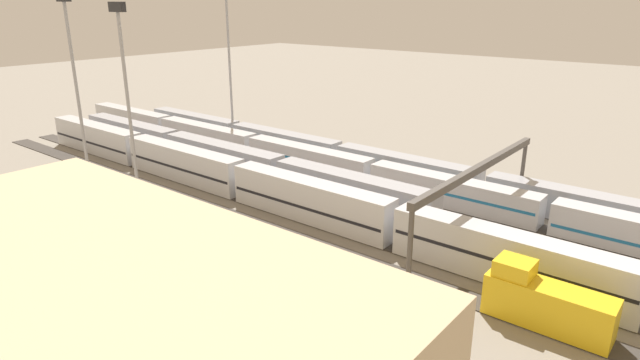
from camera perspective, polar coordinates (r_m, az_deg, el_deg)
name	(u,v)px	position (r m, az deg, el deg)	size (l,w,h in m)	color
ground_plane	(357,206)	(69.98, 4.00, -2.82)	(400.00, 400.00, 0.00)	gray
track_bed_0	(406,182)	(79.95, 9.15, -0.20)	(140.00, 2.80, 0.12)	#4C443D
track_bed_1	(388,191)	(75.86, 7.26, -1.15)	(140.00, 2.80, 0.12)	#3D3833
track_bed_2	(368,201)	(71.89, 5.15, -2.20)	(140.00, 2.80, 0.12)	#4C443D
track_bed_3	(346,211)	(68.06, 2.79, -3.37)	(140.00, 2.80, 0.12)	#4C443D
track_bed_4	(321,224)	(64.38, 0.15, -4.68)	(140.00, 2.80, 0.12)	#3D3833
track_bed_5	(294,237)	(60.90, -2.81, -6.12)	(140.00, 2.80, 0.12)	#3D3833
train_on_track_5	(545,302)	(48.29, 22.85, -11.94)	(10.00, 3.00, 5.00)	gold
train_on_track_0	(340,155)	(85.76, 2.11, 2.70)	(95.60, 3.00, 3.80)	#A8AAB2
train_on_track_3	(223,160)	(82.26, -10.36, 2.13)	(71.40, 3.06, 5.00)	#A8AAB2
train_on_track_1	(360,171)	(77.69, 4.31, 0.98)	(139.00, 3.06, 4.40)	maroon
train_on_track_4	(309,200)	(64.53, -1.15, -2.18)	(119.80, 3.06, 5.00)	silver
light_mast_1	(125,77)	(72.99, -20.07, 10.28)	(2.80, 0.70, 25.37)	#9EA0A5
light_mast_2	(228,37)	(103.09, -9.77, 14.78)	(2.80, 0.70, 30.43)	#9EA0A5
light_mast_3	(73,65)	(83.39, -24.84, 11.07)	(2.80, 0.70, 26.55)	#9EA0A5
signal_gantry	(479,175)	(60.37, 16.62, 0.50)	(0.70, 30.00, 8.80)	#4C4742
maintenance_shed	(86,352)	(35.43, -23.65, -16.48)	(37.80, 20.43, 12.13)	tan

